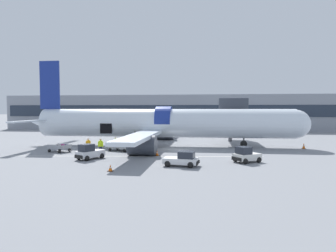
{
  "coord_description": "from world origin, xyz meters",
  "views": [
    {
      "loc": [
        4.04,
        -38.9,
        5.29
      ],
      "look_at": [
        -1.11,
        0.59,
        3.06
      ],
      "focal_mm": 32.0,
      "sensor_mm": 36.0,
      "label": 1
    }
  ],
  "objects_px": {
    "ground_crew_loader_a": "(152,142)",
    "ground_crew_supervisor": "(101,146)",
    "baggage_tug_mid": "(89,153)",
    "baggage_cart_queued": "(60,148)",
    "ground_crew_driver": "(142,143)",
    "suitcase_on_tarmac_upright": "(97,151)",
    "ground_crew_loader_b": "(116,142)",
    "airplane": "(161,124)",
    "ground_crew_helper": "(88,145)",
    "baggage_tug_lead": "(246,156)",
    "ground_crew_marshal": "(147,143)",
    "baggage_tug_rear": "(182,160)",
    "baggage_cart_loading": "(121,147)"
  },
  "relations": [
    {
      "from": "baggage_tug_lead",
      "to": "ground_crew_loader_a",
      "type": "bearing_deg",
      "value": 140.71
    },
    {
      "from": "airplane",
      "to": "suitcase_on_tarmac_upright",
      "type": "height_order",
      "value": "airplane"
    },
    {
      "from": "ground_crew_marshal",
      "to": "ground_crew_driver",
      "type": "bearing_deg",
      "value": 139.42
    },
    {
      "from": "baggage_tug_mid",
      "to": "baggage_cart_queued",
      "type": "height_order",
      "value": "baggage_tug_mid"
    },
    {
      "from": "baggage_tug_mid",
      "to": "ground_crew_driver",
      "type": "relative_size",
      "value": 2.04
    },
    {
      "from": "baggage_cart_queued",
      "to": "suitcase_on_tarmac_upright",
      "type": "bearing_deg",
      "value": -1.14
    },
    {
      "from": "ground_crew_loader_b",
      "to": "baggage_tug_lead",
      "type": "bearing_deg",
      "value": -28.25
    },
    {
      "from": "ground_crew_loader_b",
      "to": "baggage_cart_loading",
      "type": "bearing_deg",
      "value": -60.07
    },
    {
      "from": "ground_crew_driver",
      "to": "suitcase_on_tarmac_upright",
      "type": "distance_m",
      "value": 5.88
    },
    {
      "from": "ground_crew_driver",
      "to": "ground_crew_supervisor",
      "type": "height_order",
      "value": "ground_crew_supervisor"
    },
    {
      "from": "airplane",
      "to": "ground_crew_loader_a",
      "type": "relative_size",
      "value": 24.34
    },
    {
      "from": "ground_crew_supervisor",
      "to": "suitcase_on_tarmac_upright",
      "type": "distance_m",
      "value": 1.22
    },
    {
      "from": "ground_crew_loader_b",
      "to": "baggage_cart_queued",
      "type": "bearing_deg",
      "value": -143.63
    },
    {
      "from": "baggage_cart_loading",
      "to": "suitcase_on_tarmac_upright",
      "type": "distance_m",
      "value": 3.12
    },
    {
      "from": "baggage_tug_rear",
      "to": "baggage_cart_queued",
      "type": "distance_m",
      "value": 17.31
    },
    {
      "from": "ground_crew_supervisor",
      "to": "ground_crew_helper",
      "type": "height_order",
      "value": "ground_crew_helper"
    },
    {
      "from": "baggage_cart_queued",
      "to": "ground_crew_driver",
      "type": "height_order",
      "value": "ground_crew_driver"
    },
    {
      "from": "baggage_tug_rear",
      "to": "baggage_cart_loading",
      "type": "xyz_separation_m",
      "value": [
        -8.57,
        9.06,
        -0.17
      ]
    },
    {
      "from": "baggage_cart_loading",
      "to": "ground_crew_helper",
      "type": "relative_size",
      "value": 2.2
    },
    {
      "from": "baggage_tug_mid",
      "to": "ground_crew_driver",
      "type": "height_order",
      "value": "baggage_tug_mid"
    },
    {
      "from": "baggage_tug_mid",
      "to": "baggage_cart_queued",
      "type": "relative_size",
      "value": 0.97
    },
    {
      "from": "baggage_cart_queued",
      "to": "ground_crew_loader_b",
      "type": "xyz_separation_m",
      "value": [
        5.76,
        4.25,
        0.32
      ]
    },
    {
      "from": "baggage_tug_lead",
      "to": "baggage_cart_loading",
      "type": "bearing_deg",
      "value": 157.04
    },
    {
      "from": "baggage_tug_lead",
      "to": "baggage_cart_loading",
      "type": "distance_m",
      "value": 15.98
    },
    {
      "from": "ground_crew_loader_a",
      "to": "baggage_cart_queued",
      "type": "bearing_deg",
      "value": -155.61
    },
    {
      "from": "baggage_tug_lead",
      "to": "ground_crew_marshal",
      "type": "bearing_deg",
      "value": 149.2
    },
    {
      "from": "ground_crew_supervisor",
      "to": "suitcase_on_tarmac_upright",
      "type": "bearing_deg",
      "value": 138.27
    },
    {
      "from": "baggage_tug_lead",
      "to": "suitcase_on_tarmac_upright",
      "type": "bearing_deg",
      "value": 165.89
    },
    {
      "from": "airplane",
      "to": "ground_crew_loader_a",
      "type": "distance_m",
      "value": 3.6
    },
    {
      "from": "baggage_cart_queued",
      "to": "ground_crew_helper",
      "type": "xyz_separation_m",
      "value": [
        3.96,
        -0.86,
        0.49
      ]
    },
    {
      "from": "baggage_cart_queued",
      "to": "baggage_tug_lead",
      "type": "bearing_deg",
      "value": -11.39
    },
    {
      "from": "ground_crew_driver",
      "to": "ground_crew_supervisor",
      "type": "bearing_deg",
      "value": -137.19
    },
    {
      "from": "baggage_tug_mid",
      "to": "ground_crew_helper",
      "type": "distance_m",
      "value": 4.2
    },
    {
      "from": "airplane",
      "to": "ground_crew_helper",
      "type": "distance_m",
      "value": 11.35
    },
    {
      "from": "ground_crew_loader_b",
      "to": "ground_crew_marshal",
      "type": "distance_m",
      "value": 4.97
    },
    {
      "from": "baggage_tug_lead",
      "to": "baggage_tug_rear",
      "type": "distance_m",
      "value": 6.76
    },
    {
      "from": "baggage_tug_lead",
      "to": "ground_crew_loader_b",
      "type": "distance_m",
      "value": 18.28
    },
    {
      "from": "baggage_cart_queued",
      "to": "ground_crew_marshal",
      "type": "bearing_deg",
      "value": 13.19
    },
    {
      "from": "airplane",
      "to": "ground_crew_marshal",
      "type": "height_order",
      "value": "airplane"
    },
    {
      "from": "baggage_tug_lead",
      "to": "baggage_cart_queued",
      "type": "height_order",
      "value": "baggage_tug_lead"
    },
    {
      "from": "baggage_tug_mid",
      "to": "ground_crew_driver",
      "type": "xyz_separation_m",
      "value": [
        3.95,
        7.78,
        0.16
      ]
    },
    {
      "from": "ground_crew_supervisor",
      "to": "ground_crew_driver",
      "type": "bearing_deg",
      "value": 42.81
    },
    {
      "from": "ground_crew_marshal",
      "to": "baggage_cart_queued",
      "type": "bearing_deg",
      "value": -166.81
    },
    {
      "from": "airplane",
      "to": "ground_crew_driver",
      "type": "distance_m",
      "value": 5.23
    },
    {
      "from": "ground_crew_loader_a",
      "to": "ground_crew_supervisor",
      "type": "bearing_deg",
      "value": -132.82
    },
    {
      "from": "ground_crew_helper",
      "to": "suitcase_on_tarmac_upright",
      "type": "distance_m",
      "value": 1.29
    },
    {
      "from": "airplane",
      "to": "baggage_tug_lead",
      "type": "height_order",
      "value": "airplane"
    },
    {
      "from": "baggage_cart_loading",
      "to": "ground_crew_supervisor",
      "type": "height_order",
      "value": "ground_crew_supervisor"
    },
    {
      "from": "ground_crew_loader_b",
      "to": "baggage_tug_rear",
      "type": "bearing_deg",
      "value": -49.06
    },
    {
      "from": "baggage_tug_rear",
      "to": "ground_crew_helper",
      "type": "bearing_deg",
      "value": 151.52
    }
  ]
}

